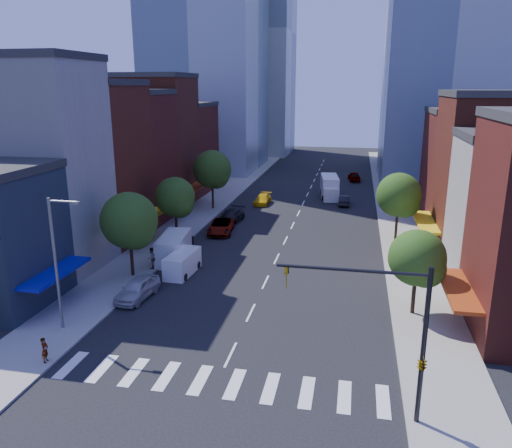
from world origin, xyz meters
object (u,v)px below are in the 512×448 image
at_px(parked_car_front, 137,289).
at_px(parked_car_third, 221,226).
at_px(cargo_van_far, 173,248).
at_px(box_truck, 330,188).
at_px(traffic_car_oncoming, 344,200).
at_px(traffic_car_far, 354,176).
at_px(parked_car_rear, 231,216).
at_px(pedestrian_near, 45,350).
at_px(parked_car_second, 182,246).
at_px(cargo_van_near, 182,264).
at_px(taxi, 263,199).
at_px(pedestrian_far, 152,258).

distance_m(parked_car_front, parked_car_third, 18.63).
bearing_deg(parked_car_third, cargo_van_far, -108.31).
bearing_deg(cargo_van_far, parked_car_third, 71.47).
distance_m(cargo_van_far, box_truck, 33.35).
distance_m(parked_car_front, traffic_car_oncoming, 38.06).
distance_m(traffic_car_far, box_truck, 14.83).
relative_size(parked_car_front, parked_car_third, 0.86).
relative_size(parked_car_rear, traffic_car_oncoming, 1.28).
bearing_deg(box_truck, cargo_van_far, -120.00).
height_order(parked_car_third, pedestrian_near, pedestrian_near).
bearing_deg(parked_car_second, box_truck, 58.39).
relative_size(cargo_van_near, traffic_car_far, 1.02).
bearing_deg(traffic_car_oncoming, box_truck, -63.26).
distance_m(parked_car_rear, traffic_car_oncoming, 17.71).
bearing_deg(traffic_car_far, taxi, 51.52).
relative_size(parked_car_second, traffic_car_far, 1.00).
bearing_deg(parked_car_second, taxi, 72.66).
distance_m(parked_car_third, cargo_van_near, 12.94).
xyz_separation_m(parked_car_second, cargo_van_far, (0.02, -2.26, 0.45)).
bearing_deg(parked_car_third, parked_car_rear, 83.22).
bearing_deg(parked_car_rear, traffic_car_far, 71.97).
relative_size(cargo_van_near, cargo_van_far, 0.78).
bearing_deg(cargo_van_near, parked_car_rear, 93.32).
bearing_deg(pedestrian_far, cargo_van_near, 97.59).
height_order(parked_car_rear, traffic_car_far, traffic_car_far).
height_order(taxi, pedestrian_far, pedestrian_far).
bearing_deg(box_truck, traffic_car_oncoming, -70.56).
bearing_deg(pedestrian_near, cargo_van_far, -13.16).
bearing_deg(parked_car_third, parked_car_second, -111.81).
relative_size(parked_car_front, pedestrian_far, 2.44).
bearing_deg(cargo_van_near, traffic_car_far, 76.81).
bearing_deg(parked_car_third, pedestrian_far, -110.33).
distance_m(cargo_van_far, pedestrian_far, 2.93).
height_order(parked_car_third, traffic_car_far, traffic_car_far).
distance_m(cargo_van_near, taxi, 27.96).
height_order(parked_car_third, box_truck, box_truck).
distance_m(parked_car_rear, pedestrian_far, 17.38).
bearing_deg(traffic_car_far, cargo_van_near, 66.11).
relative_size(parked_car_second, pedestrian_near, 2.94).
distance_m(parked_car_front, taxi, 33.70).
xyz_separation_m(cargo_van_far, traffic_car_oncoming, (15.16, 26.21, -0.52)).
height_order(taxi, traffic_car_oncoming, traffic_car_oncoming).
height_order(pedestrian_near, pedestrian_far, pedestrian_far).
bearing_deg(parked_car_third, traffic_car_oncoming, 44.59).
bearing_deg(parked_car_rear, cargo_van_near, -83.06).
relative_size(parked_car_third, cargo_van_near, 1.18).
xyz_separation_m(parked_car_third, traffic_car_oncoming, (13.18, 16.49, -0.08)).
height_order(taxi, box_truck, box_truck).
bearing_deg(taxi, parked_car_front, -93.77).
bearing_deg(pedestrian_far, parked_car_second, -174.61).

